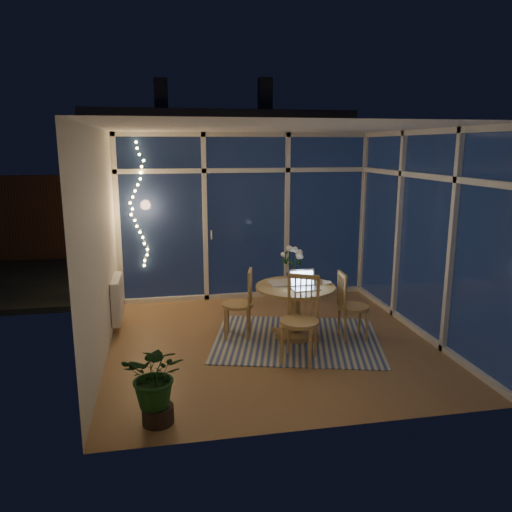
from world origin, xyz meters
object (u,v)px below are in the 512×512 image
Objects in this scene: flower_vase at (294,273)px; chair_front at (300,320)px; dining_table at (295,312)px; laptop at (305,280)px; potted_plant at (157,383)px; chair_left at (237,303)px; chair_right at (353,305)px.

chair_front is at bearing -100.88° from flower_vase.
chair_front reaches higher than dining_table.
flower_vase is at bearing 80.59° from dining_table.
potted_plant is (-1.79, -1.57, -0.42)m from laptop.
chair_front reaches higher than flower_vase.
chair_left is 4.26× the size of flower_vase.
laptop is (0.22, 0.55, 0.31)m from chair_front.
dining_table is 3.04× the size of laptop.
chair_right is 0.87m from flower_vase.
potted_plant reaches higher than dining_table.
chair_left is at bearing 167.23° from dining_table.
flower_vase is (-0.04, 0.41, -0.02)m from laptop.
chair_front is (-0.85, -0.53, 0.05)m from chair_right.
chair_right is 2.68× the size of laptop.
chair_right is at bearing -32.89° from flower_vase.
chair_left is 0.90× the size of chair_front.
potted_plant is (-2.42, -1.55, -0.06)m from chair_right.
chair_left reaches higher than dining_table.
chair_left is 1.02× the size of chair_right.
chair_left is (-0.71, 0.16, 0.11)m from dining_table.
dining_table is 0.51m from flower_vase.
chair_front is 1.02m from flower_vase.
laptop is 2.42m from potted_plant.
chair_front is (0.57, -0.88, 0.05)m from chair_left.
chair_right is (1.42, -0.35, -0.01)m from chair_left.
flower_vase reaches higher than potted_plant.
chair_right is 1.01m from chair_front.
chair_left is at bearing -173.53° from flower_vase.
potted_plant is at bearing -13.26° from chair_left.
flower_vase is at bearing 60.54° from chair_right.
flower_vase is 2.68m from potted_plant.
dining_table is 2.44m from potted_plant.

